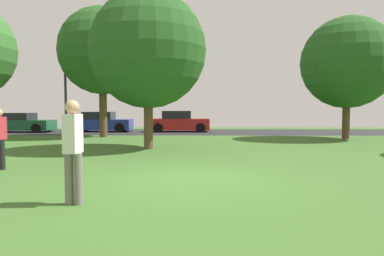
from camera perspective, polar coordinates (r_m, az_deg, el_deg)
The scene contains 10 objects.
ground_plane at distance 7.90m, azimuth -0.21°, elevation -8.44°, with size 44.00×44.00×0.00m, color #3D6628.
road_strip at distance 23.79m, azimuth 0.34°, elevation -0.65°, with size 44.00×6.40×0.01m, color #28282B.
oak_tree_center at distance 13.89m, azimuth -7.33°, elevation 12.67°, with size 4.57×4.57×6.18m.
birch_tree_lone at distance 20.45m, azimuth -14.67°, elevation 12.22°, with size 4.88×4.88×7.30m.
oak_tree_right at distance 20.03m, azimuth 24.38°, elevation 9.83°, with size 4.78×4.78×6.41m.
person_bystander at distance 6.02m, azimuth -19.15°, elevation -2.94°, with size 0.30×0.34×1.74m.
parked_car_green at distance 26.43m, azimuth -26.70°, elevation 0.72°, with size 4.38×2.05×1.33m.
parked_car_blue at distance 24.98m, azimuth -14.80°, elevation 0.89°, with size 4.13×2.04×1.39m.
parked_car_red at distance 24.11m, azimuth -2.12°, elevation 0.98°, with size 4.10×2.06×1.46m.
street_lamp_post at distance 21.34m, azimuth -20.24°, elevation 4.75°, with size 0.14×0.14×4.50m, color #2D2D33.
Camera 1 is at (0.11, -7.74, 1.59)m, focal length 32.13 mm.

